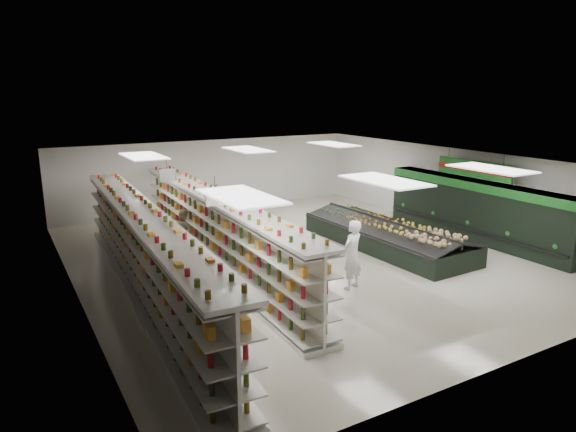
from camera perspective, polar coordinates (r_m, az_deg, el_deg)
floor at (r=17.16m, az=1.52°, el=-4.48°), size 16.00×16.00×0.00m
ceiling at (r=16.43m, az=1.59°, el=6.17°), size 14.00×16.00×0.02m
wall_back at (r=23.78m, az=-8.58°, el=4.51°), size 14.00×0.02×3.20m
wall_front at (r=11.02m, az=24.01°, el=-7.54°), size 14.00×0.02×3.20m
wall_left at (r=14.47m, az=-22.84°, el=-2.47°), size 0.02×16.00×3.20m
wall_right at (r=21.16m, az=17.97°, el=2.84°), size 0.02×16.00×3.20m
produce_wall_case at (r=19.92m, az=20.15°, el=0.96°), size 0.93×8.00×2.20m
aisle_sign_near at (r=13.05m, az=-8.11°, el=2.03°), size 0.52×0.06×0.75m
aisle_sign_far at (r=16.78m, az=-13.26°, el=4.42°), size 0.52×0.06×0.75m
hortifruti_banner at (r=19.46m, az=19.95°, el=4.91°), size 0.12×3.20×0.95m
gondola_left at (r=14.13m, az=-15.66°, el=-4.49°), size 1.68×13.51×2.34m
gondola_center at (r=16.21m, az=-8.04°, el=-1.92°), size 1.40×12.94×2.24m
produce_island at (r=18.35m, az=10.83°, el=-2.02°), size 2.63×6.74×1.00m
soda_endcap at (r=21.33m, az=-9.07°, el=1.09°), size 1.42×1.20×1.54m
shopper_main at (r=14.27m, az=7.13°, el=-4.29°), size 0.83×0.68×1.96m
shopper_background at (r=17.76m, az=-11.42°, el=-1.58°), size 0.50×0.76×1.50m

